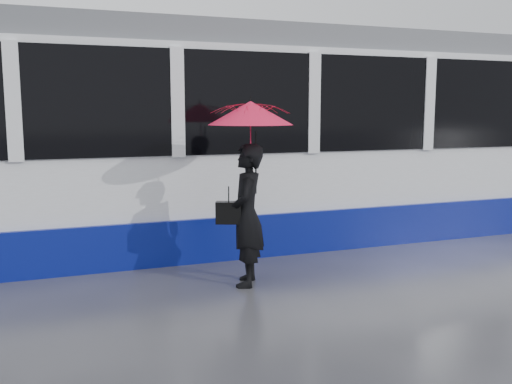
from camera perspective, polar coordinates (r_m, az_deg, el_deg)
name	(u,v)px	position (r m, az deg, el deg)	size (l,w,h in m)	color
ground	(264,285)	(6.99, 0.81, -9.31)	(90.00, 90.00, 0.00)	#2F2F35
rails	(208,241)	(9.28, -4.86, -4.88)	(34.00, 1.51, 0.02)	#3F3D38
tram	(308,138)	(9.68, 5.18, 5.39)	(26.00, 2.56, 3.35)	white
woman	(247,215)	(6.83, -0.93, -2.33)	(0.62, 0.41, 1.71)	black
umbrella	(251,130)	(6.73, -0.55, 6.25)	(1.32, 1.32, 1.15)	#E9138F
handbag	(229,213)	(6.77, -2.74, -2.07)	(0.33, 0.24, 0.44)	black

